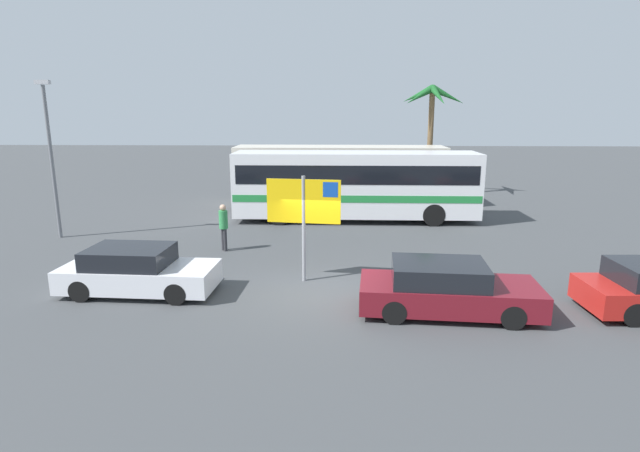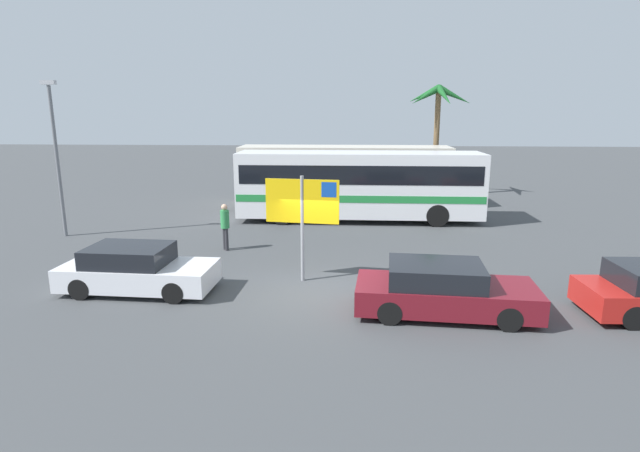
{
  "view_description": "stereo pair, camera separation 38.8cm",
  "coord_description": "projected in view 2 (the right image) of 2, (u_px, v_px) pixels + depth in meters",
  "views": [
    {
      "loc": [
        0.38,
        -13.58,
        5.07
      ],
      "look_at": [
        -0.18,
        2.68,
        1.3
      ],
      "focal_mm": 28.22,
      "sensor_mm": 36.0,
      "label": 1
    },
    {
      "loc": [
        0.77,
        -13.56,
        5.07
      ],
      "look_at": [
        -0.18,
        2.68,
        1.3
      ],
      "focal_mm": 28.22,
      "sensor_mm": 36.0,
      "label": 2
    }
  ],
  "objects": [
    {
      "name": "lamp_post_left_side",
      "position": [
        56.0,
        153.0,
        19.95
      ],
      "size": [
        0.56,
        0.2,
        6.18
      ],
      "color": "slate",
      "rests_on": "ground"
    },
    {
      "name": "ferry_sign",
      "position": [
        304.0,
        205.0,
        14.77
      ],
      "size": [
        2.19,
        0.33,
        3.2
      ],
      "rotation": [
        0.0,
        0.0,
        -0.12
      ],
      "color": "gray",
      "rests_on": "ground"
    },
    {
      "name": "pedestrian_crossing_lot",
      "position": [
        225.0,
        223.0,
        18.41
      ],
      "size": [
        0.32,
        0.32,
        1.73
      ],
      "rotation": [
        0.0,
        0.0,
        3.8
      ],
      "color": "#2D2D33",
      "rests_on": "ground"
    },
    {
      "name": "ground",
      "position": [
        321.0,
        291.0,
        14.38
      ],
      "size": [
        120.0,
        120.0,
        0.0
      ],
      "primitive_type": "plane",
      "color": "#424447"
    },
    {
      "name": "bus_rear_coach",
      "position": [
        345.0,
        172.0,
        27.01
      ],
      "size": [
        11.16,
        2.52,
        3.17
      ],
      "color": "silver",
      "rests_on": "ground"
    },
    {
      "name": "palm_tree_seaside",
      "position": [
        437.0,
        108.0,
        29.01
      ],
      "size": [
        3.67,
        3.84,
        6.49
      ],
      "color": "brown",
      "rests_on": "ground"
    },
    {
      "name": "bus_front_coach",
      "position": [
        359.0,
        183.0,
        23.25
      ],
      "size": [
        11.16,
        2.52,
        3.17
      ],
      "color": "white",
      "rests_on": "ground"
    },
    {
      "name": "car_white",
      "position": [
        136.0,
        270.0,
        14.27
      ],
      "size": [
        4.35,
        1.97,
        1.32
      ],
      "rotation": [
        0.0,
        0.0,
        -0.05
      ],
      "color": "silver",
      "rests_on": "ground"
    },
    {
      "name": "car_maroon",
      "position": [
        443.0,
        290.0,
        12.66
      ],
      "size": [
        4.6,
        2.18,
        1.32
      ],
      "rotation": [
        0.0,
        0.0,
        -0.08
      ],
      "color": "maroon",
      "rests_on": "ground"
    }
  ]
}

